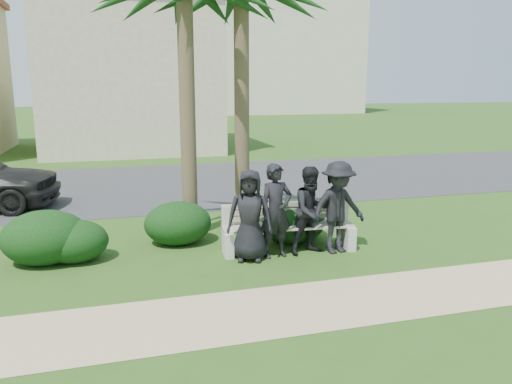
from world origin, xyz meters
TOP-DOWN VIEW (x-y plane):
  - ground at (0.00, 0.00)m, footprint 160.00×160.00m
  - footpath at (0.00, -1.80)m, footprint 30.00×1.60m
  - asphalt_street at (0.00, 8.00)m, footprint 160.00×8.00m
  - stucco_bldg_right at (-1.00, 18.00)m, footprint 8.40×8.40m
  - hotel_tower at (14.00, 55.00)m, footprint 26.00×18.00m
  - park_bench at (1.14, 0.62)m, footprint 2.55×0.82m
  - man_a at (0.30, 0.31)m, footprint 0.93×0.75m
  - man_b at (0.81, 0.35)m, footprint 0.69×0.51m
  - man_c at (1.51, 0.36)m, footprint 0.91×0.77m
  - man_d at (1.99, 0.27)m, footprint 1.21×0.81m
  - hedge_a at (-3.22, 1.18)m, footprint 1.49×1.23m
  - hedge_b at (-2.73, 1.11)m, footprint 1.19×0.98m
  - hedge_c at (-0.81, 1.66)m, footprint 1.34×1.10m
  - hedge_d at (1.41, 1.13)m, footprint 1.36×1.12m
  - hedge_e at (1.62, 1.38)m, footprint 1.13×0.94m

SIDE VIEW (x-z plane):
  - ground at x=0.00m, z-range 0.00..0.00m
  - footpath at x=0.00m, z-range -0.01..0.01m
  - asphalt_street at x=0.00m, z-range -0.01..0.01m
  - hedge_e at x=1.62m, z-range 0.00..0.74m
  - hedge_b at x=-2.73m, z-range 0.00..0.77m
  - park_bench at x=1.14m, z-range -0.04..0.83m
  - hedge_c at x=-0.81m, z-range 0.00..0.87m
  - hedge_d at x=1.41m, z-range 0.00..0.89m
  - hedge_a at x=-3.22m, z-range 0.00..0.97m
  - man_c at x=1.51m, z-range 0.00..1.65m
  - man_a at x=0.30m, z-range 0.00..1.65m
  - man_b at x=0.81m, z-range 0.00..1.73m
  - man_d at x=1.99m, z-range 0.00..1.74m
  - stucco_bldg_right at x=-1.00m, z-range 0.01..7.31m
  - hotel_tower at x=14.00m, z-range -5.24..32.06m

